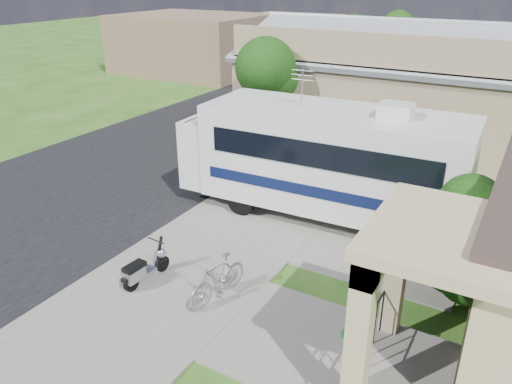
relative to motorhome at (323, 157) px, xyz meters
The scene contains 18 objects.
ground 4.98m from the motorhome, 97.15° to the right, with size 120.00×120.00×0.00m, color #204713.
street_slab 9.89m from the motorhome, 146.16° to the left, with size 9.00×80.00×0.02m, color black.
sidewalk_slab 5.92m from the motorhome, 106.22° to the left, with size 4.00×80.00×0.06m, color #615E57.
driveway_slab 2.05m from the motorhome, ahead, with size 7.00×6.00×0.05m, color #615E57.
walk_slab 6.36m from the motorhome, 66.53° to the right, with size 4.00×3.00×0.05m, color #615E57.
warehouse 9.40m from the motorhome, 93.51° to the left, with size 12.50×8.40×5.04m.
distant_bldg_far 24.74m from the motorhome, 135.26° to the left, with size 10.00×8.00×4.00m, color brown.
distant_bldg_near 33.28m from the motorhome, 117.90° to the left, with size 8.00×7.00×3.20m, color #857453.
street_tree_a 6.34m from the motorhome, 133.75° to the left, with size 2.44×2.40×4.58m.
street_tree_b 15.16m from the motorhome, 106.46° to the left, with size 2.44×2.40×4.73m.
street_tree_c 23.88m from the motorhome, 100.32° to the left, with size 2.44×2.40×4.42m.
motorhome is the anchor object (origin of this frame).
shrub 5.13m from the motorhome, 29.88° to the right, with size 2.51×2.39×3.08m.
scooter 6.14m from the motorhome, 110.90° to the right, with size 0.50×1.44×0.95m.
bicycle 5.40m from the motorhome, 92.72° to the right, with size 0.49×1.73×1.04m, color #96979D.
pickup_truck 11.17m from the motorhome, 127.54° to the left, with size 2.79×6.05×1.68m, color silver.
van 16.58m from the motorhome, 115.71° to the left, with size 2.48×6.10×1.77m, color silver.
garden_hose 6.09m from the motorhome, 60.85° to the right, with size 0.42×0.42×0.19m, color #167030.
Camera 1 is at (5.72, -8.32, 6.85)m, focal length 35.00 mm.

